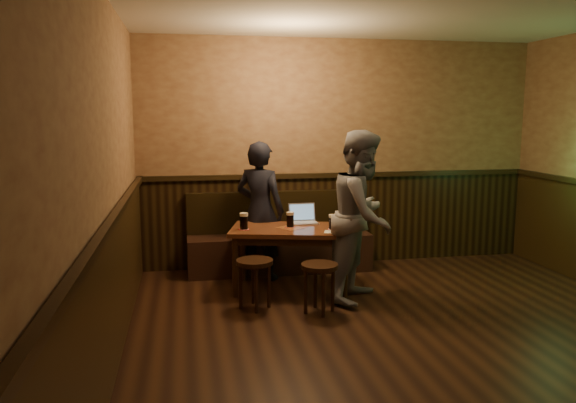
% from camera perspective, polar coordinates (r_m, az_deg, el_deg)
% --- Properties ---
extents(room, '(5.04, 6.04, 2.84)m').
position_cam_1_polar(room, '(4.52, 14.93, -0.17)').
color(room, black).
rests_on(room, ground).
extents(bench, '(2.20, 0.50, 0.95)m').
position_cam_1_polar(bench, '(6.83, -0.90, -4.45)').
color(bench, black).
rests_on(bench, ground).
extents(pub_table, '(1.41, 1.02, 0.69)m').
position_cam_1_polar(pub_table, '(6.03, 0.33, -3.52)').
color(pub_table, '#5D2A1A').
rests_on(pub_table, ground).
extents(stool_left, '(0.37, 0.37, 0.49)m').
position_cam_1_polar(stool_left, '(5.50, -3.41, -6.92)').
color(stool_left, black).
rests_on(stool_left, ground).
extents(stool_right, '(0.37, 0.37, 0.48)m').
position_cam_1_polar(stool_right, '(5.39, 3.21, -7.34)').
color(stool_right, black).
rests_on(stool_right, ground).
extents(pint_left, '(0.12, 0.12, 0.18)m').
position_cam_1_polar(pint_left, '(5.93, -4.51, -2.00)').
color(pint_left, red).
rests_on(pint_left, pub_table).
extents(pint_mid, '(0.11, 0.11, 0.17)m').
position_cam_1_polar(pint_mid, '(6.02, 0.22, -1.85)').
color(pint_mid, red).
rests_on(pint_mid, pub_table).
extents(pint_right, '(0.10, 0.10, 0.16)m').
position_cam_1_polar(pint_right, '(5.93, 4.54, -2.08)').
color(pint_right, red).
rests_on(pint_right, pub_table).
extents(laptop, '(0.31, 0.25, 0.21)m').
position_cam_1_polar(laptop, '(6.27, 1.54, -1.69)').
color(laptop, silver).
rests_on(laptop, pub_table).
extents(menu, '(0.26, 0.21, 0.00)m').
position_cam_1_polar(menu, '(5.81, 4.80, -3.10)').
color(menu, silver).
rests_on(menu, pub_table).
extents(person_suit, '(0.69, 0.63, 1.59)m').
position_cam_1_polar(person_suit, '(6.41, -2.85, -0.94)').
color(person_suit, black).
rests_on(person_suit, ground).
extents(person_grey, '(1.02, 1.07, 1.73)m').
position_cam_1_polar(person_grey, '(5.73, 7.59, -1.46)').
color(person_grey, gray).
rests_on(person_grey, ground).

